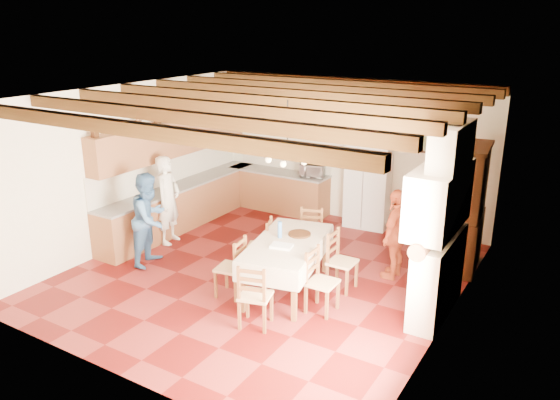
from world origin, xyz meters
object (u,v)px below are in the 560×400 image
at_px(dining_table, 287,246).
at_px(person_woman_red, 396,234).
at_px(chair_left_far, 259,246).
at_px(person_man, 168,200).
at_px(hutch, 468,208).
at_px(chair_end_near, 255,294).
at_px(chair_end_far, 310,236).
at_px(chair_left_near, 230,267).
at_px(microwave, 312,170).
at_px(chair_right_far, 342,261).
at_px(chair_right_near, 322,281).
at_px(person_woman_blue, 150,219).
at_px(refrigerator, 370,185).

height_order(dining_table, person_woman_red, person_woman_red).
distance_m(chair_left_far, person_man, 2.24).
relative_size(hutch, chair_end_near, 2.24).
distance_m(chair_end_far, person_man, 2.82).
relative_size(chair_left_near, person_woman_red, 0.63).
bearing_deg(person_man, hutch, -83.00).
height_order(chair_end_near, chair_end_far, same).
xyz_separation_m(hutch, chair_left_near, (-2.81, -2.93, -0.59)).
height_order(dining_table, chair_end_near, chair_end_near).
bearing_deg(microwave, person_man, -140.56).
height_order(dining_table, chair_right_far, chair_right_far).
distance_m(chair_left_near, chair_right_near, 1.46).
distance_m(person_man, microwave, 3.17).
height_order(hutch, chair_left_near, hutch).
bearing_deg(person_man, person_woman_blue, -169.00).
xyz_separation_m(chair_left_far, person_woman_red, (2.00, 1.02, 0.28)).
height_order(chair_left_near, microwave, microwave).
height_order(refrigerator, chair_right_near, refrigerator).
xyz_separation_m(dining_table, microwave, (-1.30, 3.26, 0.29)).
height_order(chair_left_far, chair_right_far, same).
bearing_deg(chair_left_far, dining_table, 44.31).
relative_size(chair_right_far, chair_end_far, 1.00).
bearing_deg(refrigerator, chair_end_near, -91.86).
bearing_deg(dining_table, chair_left_far, 156.01).
relative_size(chair_end_far, person_woman_red, 0.63).
distance_m(hutch, person_woman_blue, 5.42).
height_order(person_man, microwave, person_man).
relative_size(chair_left_far, person_woman_blue, 0.58).
relative_size(chair_right_near, person_woman_blue, 0.58).
xyz_separation_m(chair_left_near, chair_end_far, (0.46, 1.73, 0.00)).
height_order(chair_left_near, person_woman_red, person_woman_red).
bearing_deg(chair_end_near, person_woman_blue, -31.91).
height_order(chair_left_near, chair_end_near, same).
relative_size(person_man, microwave, 3.30).
relative_size(person_man, person_woman_red, 1.12).
height_order(refrigerator, hutch, hutch).
bearing_deg(chair_right_far, person_man, 89.47).
relative_size(chair_left_near, person_man, 0.56).
bearing_deg(person_man, person_woman_red, -91.74).
distance_m(hutch, chair_left_near, 4.11).
bearing_deg(chair_left_far, hutch, 103.25).
height_order(hutch, person_woman_blue, hutch).
xyz_separation_m(chair_left_near, person_woman_red, (1.93, 1.93, 0.28)).
relative_size(refrigerator, chair_end_far, 1.82).
relative_size(dining_table, chair_end_far, 2.16).
distance_m(dining_table, chair_left_near, 0.93).
relative_size(chair_left_near, chair_end_near, 1.00).
height_order(chair_left_far, person_man, person_man).
distance_m(refrigerator, person_woman_red, 2.45).
bearing_deg(chair_right_near, hutch, -27.47).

